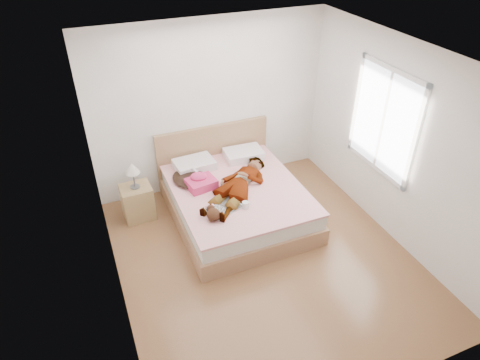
{
  "coord_description": "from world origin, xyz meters",
  "views": [
    {
      "loc": [
        -1.84,
        -3.6,
        3.93
      ],
      "look_at": [
        0.0,
        0.85,
        0.7
      ],
      "focal_mm": 32.0,
      "sensor_mm": 36.0,
      "label": 1
    }
  ],
  "objects": [
    {
      "name": "woman",
      "position": [
        0.01,
        0.93,
        0.62
      ],
      "size": [
        1.52,
        1.46,
        0.21
      ],
      "primitive_type": "imported",
      "rotation": [
        0.0,
        0.0,
        -0.83
      ],
      "color": "white",
      "rests_on": "bed"
    },
    {
      "name": "towel",
      "position": [
        -0.46,
        1.16,
        0.59
      ],
      "size": [
        0.44,
        0.37,
        0.21
      ],
      "color": "#D1386B",
      "rests_on": "bed"
    },
    {
      "name": "magazine",
      "position": [
        -0.34,
        0.57,
        0.52
      ],
      "size": [
        0.54,
        0.45,
        0.03
      ],
      "color": "white",
      "rests_on": "bed"
    },
    {
      "name": "nightstand",
      "position": [
        -1.32,
        1.5,
        0.3
      ],
      "size": [
        0.43,
        0.39,
        0.91
      ],
      "color": "olive",
      "rests_on": "ground"
    },
    {
      "name": "room_shell",
      "position": [
        1.77,
        0.3,
        1.5
      ],
      "size": [
        4.0,
        4.0,
        4.0
      ],
      "color": "white",
      "rests_on": "ground"
    },
    {
      "name": "hair",
      "position": [
        -0.56,
        1.38,
        0.55
      ],
      "size": [
        0.57,
        0.65,
        0.08
      ],
      "primitive_type": "ellipsoid",
      "rotation": [
        0.0,
        0.0,
        0.22
      ],
      "color": "black",
      "rests_on": "bed"
    },
    {
      "name": "phone",
      "position": [
        -0.49,
        1.33,
        0.7
      ],
      "size": [
        0.1,
        0.11,
        0.05
      ],
      "primitive_type": "cube",
      "rotation": [
        0.44,
        0.0,
        0.74
      ],
      "color": "silver",
      "rests_on": "bed"
    },
    {
      "name": "coffee_mug",
      "position": [
        -0.08,
        0.48,
        0.56
      ],
      "size": [
        0.12,
        0.09,
        0.1
      ],
      "color": "silver",
      "rests_on": "bed"
    },
    {
      "name": "ground",
      "position": [
        0.0,
        0.0,
        0.0
      ],
      "size": [
        4.0,
        4.0,
        0.0
      ],
      "primitive_type": "plane",
      "color": "#55331A",
      "rests_on": "ground"
    },
    {
      "name": "plush_toy",
      "position": [
        -0.54,
        0.44,
        0.59
      ],
      "size": [
        0.17,
        0.26,
        0.15
      ],
      "color": "#311C0D",
      "rests_on": "bed"
    },
    {
      "name": "bed",
      "position": [
        0.0,
        1.04,
        0.28
      ],
      "size": [
        1.8,
        2.08,
        1.0
      ],
      "color": "#8D6341",
      "rests_on": "ground"
    }
  ]
}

